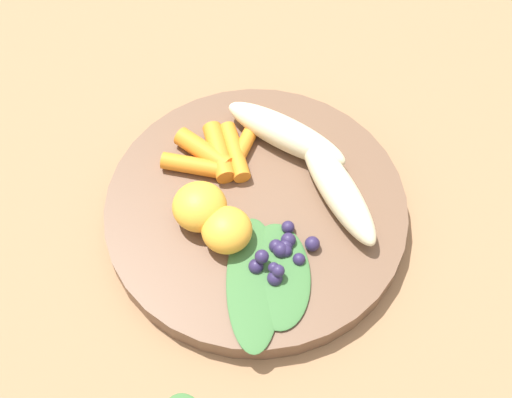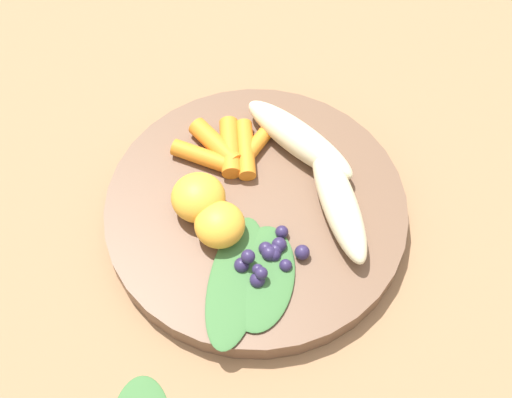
# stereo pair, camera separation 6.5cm
# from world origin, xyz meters

# --- Properties ---
(ground_plane) EXTENTS (2.40, 2.40, 0.00)m
(ground_plane) POSITION_xyz_m (0.00, 0.00, 0.00)
(ground_plane) COLOR #99704C
(bowl) EXTENTS (0.29, 0.29, 0.02)m
(bowl) POSITION_xyz_m (0.00, 0.00, 0.01)
(bowl) COLOR brown
(bowl) RESTS_ON ground_plane
(banana_peeled_left) EXTENTS (0.08, 0.13, 0.03)m
(banana_peeled_left) POSITION_xyz_m (0.07, -0.02, 0.04)
(banana_peeled_left) COLOR beige
(banana_peeled_left) RESTS_ON bowl
(banana_peeled_right) EXTENTS (0.13, 0.10, 0.03)m
(banana_peeled_right) POSITION_xyz_m (0.02, -0.07, 0.04)
(banana_peeled_right) COLOR beige
(banana_peeled_right) RESTS_ON bowl
(orange_segment_near) EXTENTS (0.05, 0.05, 0.03)m
(orange_segment_near) POSITION_xyz_m (-0.04, 0.02, 0.04)
(orange_segment_near) COLOR #F4A833
(orange_segment_near) RESTS_ON bowl
(orange_segment_far) EXTENTS (0.05, 0.05, 0.04)m
(orange_segment_far) POSITION_xyz_m (-0.02, 0.05, 0.04)
(orange_segment_far) COLOR #F4A833
(orange_segment_far) RESTS_ON bowl
(carrot_front) EXTENTS (0.07, 0.03, 0.01)m
(carrot_front) POSITION_xyz_m (0.07, 0.02, 0.03)
(carrot_front) COLOR orange
(carrot_front) RESTS_ON bowl
(carrot_mid_left) EXTENTS (0.06, 0.04, 0.02)m
(carrot_mid_left) POSITION_xyz_m (0.05, 0.03, 0.03)
(carrot_mid_left) COLOR orange
(carrot_mid_left) RESTS_ON bowl
(carrot_mid_right) EXTENTS (0.07, 0.04, 0.02)m
(carrot_mid_right) POSITION_xyz_m (0.05, 0.04, 0.03)
(carrot_mid_right) COLOR orange
(carrot_mid_right) RESTS_ON bowl
(carrot_rear) EXTENTS (0.05, 0.06, 0.02)m
(carrot_rear) POSITION_xyz_m (0.05, 0.06, 0.03)
(carrot_rear) COLOR orange
(carrot_rear) RESTS_ON bowl
(carrot_small) EXTENTS (0.02, 0.06, 0.02)m
(carrot_small) POSITION_xyz_m (0.03, 0.07, 0.03)
(carrot_small) COLOR orange
(carrot_small) RESTS_ON bowl
(blueberry_pile) EXTENTS (0.07, 0.06, 0.02)m
(blueberry_pile) POSITION_xyz_m (-0.05, -0.03, 0.03)
(blueberry_pile) COLOR #2D234C
(blueberry_pile) RESTS_ON bowl
(coconut_shred_patch) EXTENTS (0.05, 0.05, 0.00)m
(coconut_shred_patch) POSITION_xyz_m (-0.05, -0.01, 0.03)
(coconut_shred_patch) COLOR white
(coconut_shred_patch) RESTS_ON bowl
(kale_leaf_left) EXTENTS (0.14, 0.07, 0.00)m
(kale_leaf_left) POSITION_xyz_m (-0.08, -0.01, 0.03)
(kale_leaf_left) COLOR #3D7038
(kale_leaf_left) RESTS_ON bowl
(kale_leaf_right) EXTENTS (0.11, 0.08, 0.00)m
(kale_leaf_right) POSITION_xyz_m (-0.07, -0.03, 0.03)
(kale_leaf_right) COLOR #3D7038
(kale_leaf_right) RESTS_ON bowl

